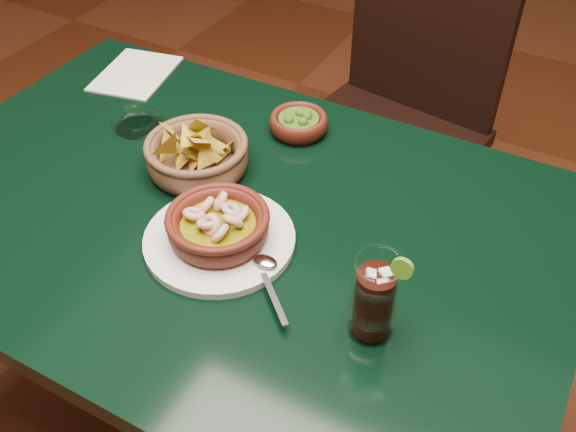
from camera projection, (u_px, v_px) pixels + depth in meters
The scene contains 9 objects.
ground at pixel (243, 431), 1.62m from camera, with size 7.00×7.00×0.00m, color #471C0C.
dining_table at pixel (227, 249), 1.18m from camera, with size 1.20×0.80×0.75m.
dining_chair at pixel (394, 117), 1.69m from camera, with size 0.52×0.52×0.99m.
shrimp_plate at pixel (219, 229), 1.03m from camera, with size 0.31×0.25×0.08m.
chip_basket at pixel (197, 155), 1.17m from camera, with size 0.22×0.22×0.13m.
guacamole_ramekin at pixel (299, 123), 1.27m from camera, with size 0.13×0.13×0.05m.
cola_drink at pixel (374, 298), 0.87m from camera, with size 0.14×0.14×0.16m.
glass_ashtray at pixel (138, 122), 1.29m from camera, with size 0.11×0.11×0.03m.
paper_menu at pixel (136, 73), 1.45m from camera, with size 0.18×0.22×0.00m.
Camera 1 is at (0.50, -0.68, 1.49)m, focal length 40.00 mm.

